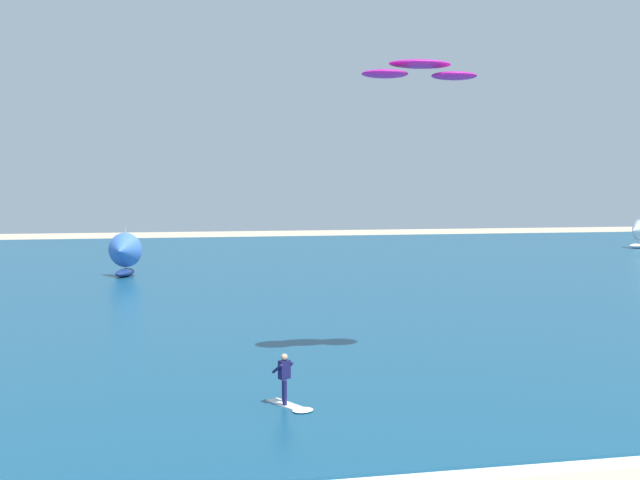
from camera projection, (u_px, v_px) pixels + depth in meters
name	position (u px, v px, depth m)	size (l,w,h in m)	color
ocean	(238.00, 273.00, 63.11)	(160.00, 90.00, 0.10)	navy
shoreline_foam	(485.00, 466.00, 19.68)	(86.87, 1.76, 0.01)	white
kitesurfer	(288.00, 388.00, 24.65)	(1.42, 1.99, 1.67)	white
kite	(420.00, 70.00, 30.13)	(4.68, 1.55, 0.71)	#B21999
sailboat_near_shore	(123.00, 254.00, 59.83)	(3.00, 3.41, 3.84)	navy
sailboat_far_right	(637.00, 233.00, 87.63)	(3.32, 2.90, 3.74)	white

